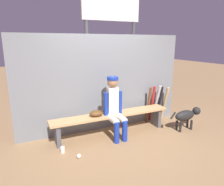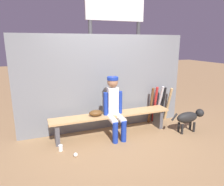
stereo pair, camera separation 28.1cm
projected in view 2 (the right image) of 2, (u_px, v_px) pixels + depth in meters
The scene contains 15 objects.
ground_plane at pixel (112, 134), 4.42m from camera, with size 30.00×30.00×0.00m, color olive.
chainlink_fence at pixel (106, 83), 4.52m from camera, with size 3.81×0.03×2.10m, color slate.
dugout_bench at pixel (112, 118), 4.33m from camera, with size 2.59×0.36×0.47m.
player_seated at pixel (115, 106), 4.16m from camera, with size 0.41×0.55×1.26m.
baseball_glove at pixel (96, 113), 4.17m from camera, with size 0.28×0.20×0.12m, color #593819.
bat_wood_dark at pixel (151, 106), 4.91m from camera, with size 0.06×0.06×0.90m, color brown.
bat_aluminum_red at pixel (155, 104), 5.00m from camera, with size 0.06×0.06×0.91m, color #B22323.
bat_aluminum_silver at pixel (159, 104), 5.02m from camera, with size 0.06×0.06×0.93m, color #B7B7BC.
bat_aluminum_black at pixel (163, 104), 5.11m from camera, with size 0.06×0.06×0.88m, color black.
bat_wood_tan at pixel (168, 104), 5.11m from camera, with size 0.06×0.06×0.86m, color tan.
baseball at pixel (76, 155), 3.54m from camera, with size 0.07×0.07×0.07m, color white.
cup_on_ground at pixel (61, 148), 3.73m from camera, with size 0.08×0.08×0.11m, color silver.
cup_on_bench at pixel (108, 112), 4.26m from camera, with size 0.08×0.08×0.11m, color #1E47AD.
scoreboard at pixel (118, 26), 5.38m from camera, with size 1.87×0.27×3.41m.
dog at pixel (189, 117), 4.48m from camera, with size 0.84×0.20×0.49m.
Camera 2 is at (-1.44, -3.80, 1.93)m, focal length 32.80 mm.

